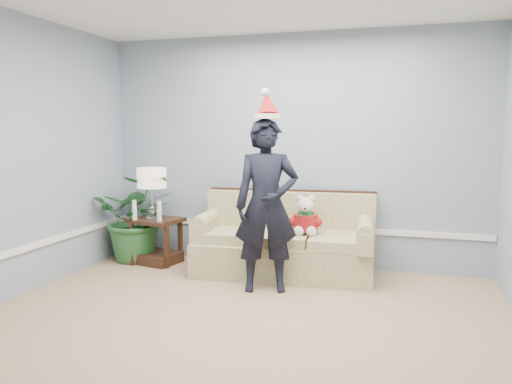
{
  "coord_description": "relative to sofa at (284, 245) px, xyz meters",
  "views": [
    {
      "loc": [
        1.27,
        -3.22,
        1.59
      ],
      "look_at": [
        -0.15,
        1.55,
        0.97
      ],
      "focal_mm": 35.0,
      "sensor_mm": 36.0,
      "label": 1
    }
  ],
  "objects": [
    {
      "name": "room_shell",
      "position": [
        -0.02,
        -2.09,
        1.03
      ],
      "size": [
        4.54,
        5.04,
        2.74
      ],
      "color": "#9F8466",
      "rests_on": "ground"
    },
    {
      "name": "wainscot_trim",
      "position": [
        -1.2,
        -0.91,
        0.13
      ],
      "size": [
        4.49,
        4.99,
        0.06
      ],
      "color": "white",
      "rests_on": "room_shell"
    },
    {
      "name": "sofa",
      "position": [
        0.0,
        0.0,
        0.0
      ],
      "size": [
        2.0,
        0.96,
        0.91
      ],
      "rotation": [
        0.0,
        0.0,
        0.07
      ],
      "color": "brown",
      "rests_on": "room_shell"
    },
    {
      "name": "side_table",
      "position": [
        -1.58,
        -0.02,
        -0.11
      ],
      "size": [
        0.65,
        0.58,
        0.54
      ],
      "rotation": [
        0.0,
        0.0,
        -0.22
      ],
      "color": "#381E14",
      "rests_on": "room_shell"
    },
    {
      "name": "table_lamp",
      "position": [
        -1.6,
        -0.06,
        0.69
      ],
      "size": [
        0.34,
        0.34,
        0.61
      ],
      "color": "silver",
      "rests_on": "side_table"
    },
    {
      "name": "candle_pair",
      "position": [
        -1.6,
        -0.18,
        0.33
      ],
      "size": [
        0.38,
        0.06,
        0.24
      ],
      "color": "silver",
      "rests_on": "side_table"
    },
    {
      "name": "houseplant",
      "position": [
        -1.86,
        0.04,
        0.21
      ],
      "size": [
        1.2,
        1.13,
        1.07
      ],
      "primitive_type": "imported",
      "rotation": [
        0.0,
        0.0,
        0.37
      ],
      "color": "#24602C",
      "rests_on": "room_shell"
    },
    {
      "name": "man",
      "position": [
        -0.04,
        -0.63,
        0.53
      ],
      "size": [
        0.72,
        0.58,
        1.71
      ],
      "primitive_type": "imported",
      "rotation": [
        0.0,
        0.0,
        0.3
      ],
      "color": "black",
      "rests_on": "room_shell"
    },
    {
      "name": "santa_hat",
      "position": [
        -0.04,
        -0.62,
        1.5
      ],
      "size": [
        0.33,
        0.35,
        0.3
      ],
      "rotation": [
        0.0,
        0.0,
        0.41
      ],
      "color": "white",
      "rests_on": "man"
    },
    {
      "name": "teddy_bear",
      "position": [
        0.25,
        -0.09,
        0.31
      ],
      "size": [
        0.3,
        0.32,
        0.43
      ],
      "rotation": [
        0.0,
        0.0,
        0.14
      ],
      "color": "white",
      "rests_on": "sofa"
    }
  ]
}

